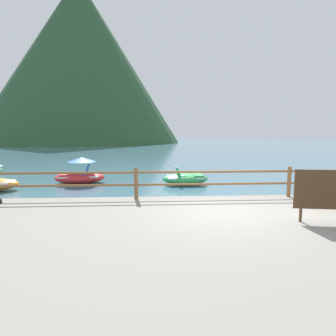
% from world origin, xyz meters
% --- Properties ---
extents(ground_plane, '(200.00, 200.00, 0.00)m').
position_xyz_m(ground_plane, '(0.00, 40.00, 0.00)').
color(ground_plane, '#477084').
extents(promenade_dock, '(28.00, 8.00, 0.40)m').
position_xyz_m(promenade_dock, '(0.00, -2.20, 0.20)').
color(promenade_dock, gray).
rests_on(promenade_dock, ground).
extents(dock_railing, '(23.92, 0.12, 0.95)m').
position_xyz_m(dock_railing, '(-0.00, 1.55, 0.98)').
color(dock_railing, brown).
rests_on(dock_railing, promenade_dock).
extents(sign_board, '(1.17, 0.24, 1.19)m').
position_xyz_m(sign_board, '(1.84, -0.99, 1.13)').
color(sign_board, beige).
rests_on(sign_board, promenade_dock).
extents(pedal_boat_2, '(2.14, 1.38, 0.85)m').
position_xyz_m(pedal_boat_2, '(-0.34, 6.04, 0.27)').
color(pedal_boat_2, green).
rests_on(pedal_boat_2, ground).
extents(pedal_boat_3, '(2.44, 1.65, 1.25)m').
position_xyz_m(pedal_boat_3, '(-5.31, 6.53, 0.43)').
color(pedal_boat_3, red).
rests_on(pedal_boat_3, ground).
extents(cliff_headland, '(46.74, 46.74, 37.95)m').
position_xyz_m(cliff_headland, '(-17.19, 64.37, 17.81)').
color(cliff_headland, '#284C2D').
rests_on(cliff_headland, ground).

